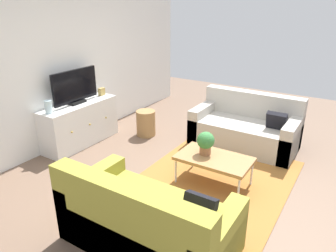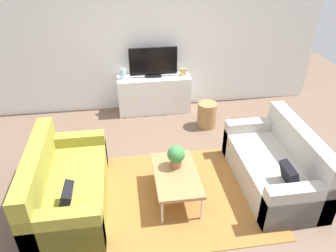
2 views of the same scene
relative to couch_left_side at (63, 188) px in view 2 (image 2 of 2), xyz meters
name	(u,v)px [view 2 (image 2 of 2)]	position (x,y,z in m)	size (l,w,h in m)	color
ground_plane	(174,188)	(1.44, 0.10, -0.29)	(10.00, 10.00, 0.00)	brown
wall_back	(152,39)	(1.44, 2.65, 1.06)	(6.40, 0.12, 2.70)	white
area_rug	(175,195)	(1.44, -0.05, -0.28)	(2.50, 1.90, 0.01)	#9E662D
couch_left_side	(63,188)	(0.00, 0.00, 0.00)	(0.88, 1.67, 0.85)	olive
couch_right_side	(278,167)	(2.87, 0.00, 0.00)	(0.88, 1.67, 0.85)	#B2ADA3
coffee_table	(176,175)	(1.44, -0.07, 0.08)	(0.56, 0.95, 0.40)	#A37547
potted_plant	(176,156)	(1.46, 0.08, 0.28)	(0.23, 0.23, 0.31)	#936042
tv_console	(154,94)	(1.42, 2.37, 0.07)	(1.37, 0.47, 0.71)	white
flat_screen_tv	(153,63)	(1.42, 2.39, 0.70)	(0.88, 0.16, 0.55)	black
glass_vase	(123,74)	(0.86, 2.37, 0.52)	(0.11, 0.11, 0.20)	silver
mantel_clock	(183,72)	(1.98, 2.37, 0.49)	(0.11, 0.07, 0.13)	tan
wicker_basket	(207,115)	(2.29, 1.65, -0.06)	(0.34, 0.34, 0.46)	#9E7547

